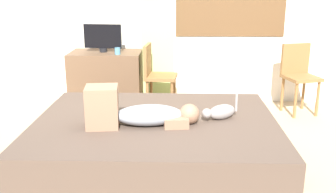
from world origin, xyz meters
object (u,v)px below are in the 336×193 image
tv_monitor (103,38)px  cup (118,51)px  cat (220,112)px  desk (107,80)px  chair_spare (299,73)px  person_lying (137,112)px  chair_by_desk (155,73)px  bed (156,144)px

tv_monitor → cup: tv_monitor is taller
cat → desk: size_ratio=0.36×
cat → chair_spare: (1.13, 1.58, -0.01)m
person_lying → chair_spare: (1.83, 1.75, -0.05)m
desk → chair_by_desk: (0.64, -0.16, 0.14)m
chair_spare → chair_by_desk: bearing=-178.0°
bed → tv_monitor: size_ratio=4.47×
person_lying → tv_monitor: 1.98m
person_lying → chair_by_desk: chair_by_desk is taller
chair_spare → bed: bearing=-136.5°
bed → person_lying: person_lying is taller
person_lying → cat: size_ratio=2.90×
chair_by_desk → cat: bearing=-66.7°
tv_monitor → desk: bearing=0.0°
cat → desk: desk is taller
bed → chair_spare: (1.69, 1.60, 0.29)m
desk → bed: bearing=-66.4°
cat → chair_spare: chair_spare is taller
cup → chair_by_desk: chair_by_desk is taller
desk → cup: bearing=-41.7°
cup → bed: bearing=-70.0°
cat → chair_spare: 1.94m
cat → chair_by_desk: bearing=113.3°
cup → chair_spare: 2.27m
cat → cup: cup is taller
tv_monitor → cup: 0.30m
chair_by_desk → bed: bearing=-86.4°
person_lying → cat: person_lying is taller
cat → desk: bearing=127.8°
bed → chair_by_desk: 1.57m
person_lying → chair_spare: bearing=43.6°
tv_monitor → chair_spare: (2.45, -0.09, -0.41)m
cat → tv_monitor: bearing=128.3°
cup → tv_monitor: bearing=142.0°
bed → desk: bearing=113.6°
cat → chair_by_desk: (-0.65, 1.52, -0.01)m
cat → chair_by_desk: size_ratio=0.38×
bed → chair_spare: 2.34m
person_lying → cup: bearing=103.9°
bed → desk: size_ratio=2.38×
person_lying → cat: (0.70, 0.16, -0.05)m
desk → cup: cup is taller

